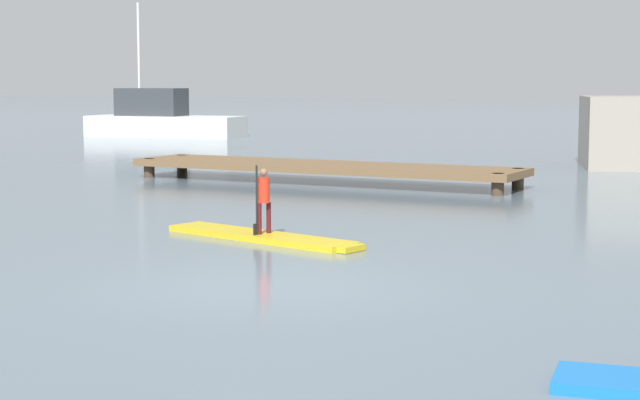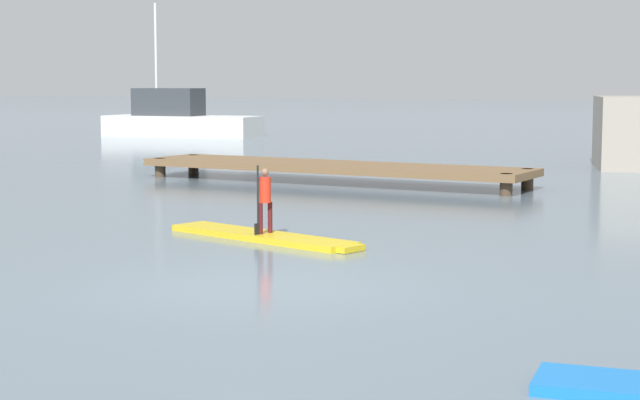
{
  "view_description": "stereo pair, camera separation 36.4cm",
  "coord_description": "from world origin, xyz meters",
  "views": [
    {
      "loc": [
        6.58,
        -11.08,
        2.52
      ],
      "look_at": [
        -0.75,
        2.88,
        0.73
      ],
      "focal_mm": 59.35,
      "sensor_mm": 36.0,
      "label": 1
    },
    {
      "loc": [
        6.9,
        -10.91,
        2.52
      ],
      "look_at": [
        -0.75,
        2.88,
        0.73
      ],
      "focal_mm": 59.35,
      "sensor_mm": 36.0,
      "label": 2
    }
  ],
  "objects": [
    {
      "name": "paddleboard_near",
      "position": [
        -1.94,
        3.21,
        0.05
      ],
      "size": [
        3.8,
        1.49,
        0.1
      ],
      "color": "gold",
      "rests_on": "ground"
    },
    {
      "name": "floating_dock",
      "position": [
        -5.47,
        12.02,
        0.39
      ],
      "size": [
        10.1,
        2.08,
        0.49
      ],
      "color": "brown",
      "rests_on": "ground"
    },
    {
      "name": "paddler_child_solo",
      "position": [
        -1.93,
        3.19,
        0.68
      ],
      "size": [
        0.22,
        0.37,
        1.1
      ],
      "color": "#4C1419",
      "rests_on": "paddleboard_near"
    },
    {
      "name": "ground_plane",
      "position": [
        0.0,
        0.0,
        0.0
      ],
      "size": [
        240.0,
        240.0,
        0.0
      ],
      "primitive_type": "plane",
      "color": "slate"
    },
    {
      "name": "fishing_boat_green_midground",
      "position": [
        -21.99,
        27.94,
        0.77
      ],
      "size": [
        7.38,
        3.26,
        6.01
      ],
      "color": "silver",
      "rests_on": "ground"
    }
  ]
}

